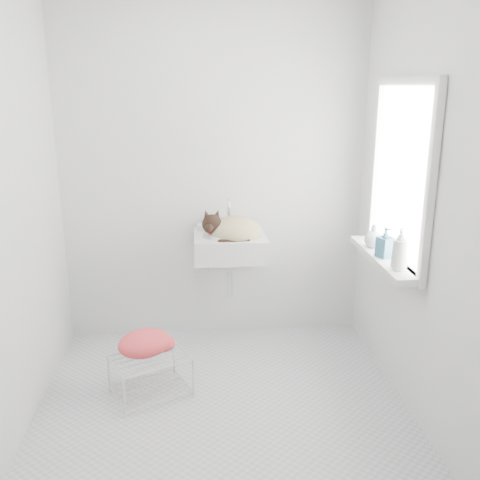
{
  "coord_description": "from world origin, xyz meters",
  "views": [
    {
      "loc": [
        -0.13,
        -2.82,
        1.85
      ],
      "look_at": [
        0.15,
        0.5,
        0.88
      ],
      "focal_mm": 39.79,
      "sensor_mm": 36.0,
      "label": 1
    }
  ],
  "objects": [
    {
      "name": "window_glass",
      "position": [
        1.09,
        0.2,
        1.35
      ],
      "size": [
        0.01,
        0.8,
        1.0
      ],
      "primitive_type": "cube",
      "color": "white",
      "rests_on": "right_wall"
    },
    {
      "name": "bottle_b",
      "position": [
        1.0,
        0.16,
        0.85
      ],
      "size": [
        0.11,
        0.11,
        0.18
      ],
      "primitive_type": "imported",
      "rotation": [
        0.0,
        0.0,
        0.44
      ],
      "color": "#356C82",
      "rests_on": "windowsill"
    },
    {
      "name": "sink",
      "position": [
        0.1,
        0.74,
        0.85
      ],
      "size": [
        0.5,
        0.44,
        0.2
      ],
      "primitive_type": "cube",
      "color": "white",
      "rests_on": "back_wall"
    },
    {
      "name": "windowsill",
      "position": [
        1.01,
        0.2,
        0.83
      ],
      "size": [
        0.16,
        0.88,
        0.04
      ],
      "primitive_type": "cube",
      "color": "white",
      "rests_on": "right_wall"
    },
    {
      "name": "back_wall",
      "position": [
        0.0,
        1.0,
        1.25
      ],
      "size": [
        2.2,
        0.02,
        2.5
      ],
      "primitive_type": "cube",
      "color": "white",
      "rests_on": "ground"
    },
    {
      "name": "window_frame",
      "position": [
        1.07,
        0.2,
        1.35
      ],
      "size": [
        0.04,
        0.9,
        1.1
      ],
      "primitive_type": "cube",
      "color": "white",
      "rests_on": "right_wall"
    },
    {
      "name": "right_wall",
      "position": [
        1.1,
        0.0,
        1.25
      ],
      "size": [
        0.02,
        2.0,
        2.5
      ],
      "primitive_type": "cube",
      "color": "white",
      "rests_on": "ground"
    },
    {
      "name": "bottle_c",
      "position": [
        1.0,
        0.37,
        0.85
      ],
      "size": [
        0.16,
        0.16,
        0.15
      ],
      "primitive_type": "imported",
      "rotation": [
        0.0,
        0.0,
        0.59
      ],
      "color": "silver",
      "rests_on": "windowsill"
    },
    {
      "name": "cat",
      "position": [
        0.11,
        0.72,
        0.89
      ],
      "size": [
        0.44,
        0.38,
        0.25
      ],
      "rotation": [
        0.0,
        0.0,
        -0.2
      ],
      "color": "#C2B285",
      "rests_on": "sink"
    },
    {
      "name": "floor",
      "position": [
        0.0,
        0.0,
        0.0
      ],
      "size": [
        2.2,
        2.0,
        0.02
      ],
      "primitive_type": "cube",
      "color": "silver",
      "rests_on": "ground"
    },
    {
      "name": "faucet",
      "position": [
        0.1,
        0.92,
        0.99
      ],
      "size": [
        0.18,
        0.13,
        0.18
      ],
      "primitive_type": null,
      "color": "silver",
      "rests_on": "sink"
    },
    {
      "name": "towel",
      "position": [
        -0.47,
        0.17,
        0.29
      ],
      "size": [
        0.41,
        0.38,
        0.14
      ],
      "primitive_type": "ellipsoid",
      "rotation": [
        0.0,
        0.0,
        0.56
      ],
      "color": "#E15729",
      "rests_on": "wire_rack"
    },
    {
      "name": "left_wall",
      "position": [
        -1.1,
        0.0,
        1.25
      ],
      "size": [
        0.02,
        2.0,
        2.5
      ],
      "primitive_type": "cube",
      "color": "white",
      "rests_on": "ground"
    },
    {
      "name": "bottle_a",
      "position": [
        1.0,
        -0.07,
        0.85
      ],
      "size": [
        0.11,
        0.11,
        0.21
      ],
      "primitive_type": "imported",
      "rotation": [
        0.0,
        0.0,
        5.79
      ],
      "color": "white",
      "rests_on": "windowsill"
    },
    {
      "name": "wire_rack",
      "position": [
        -0.44,
        0.12,
        0.15
      ],
      "size": [
        0.52,
        0.46,
        0.26
      ],
      "primitive_type": "cube",
      "rotation": [
        0.0,
        0.0,
        0.43
      ],
      "color": "silver",
      "rests_on": "floor"
    }
  ]
}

